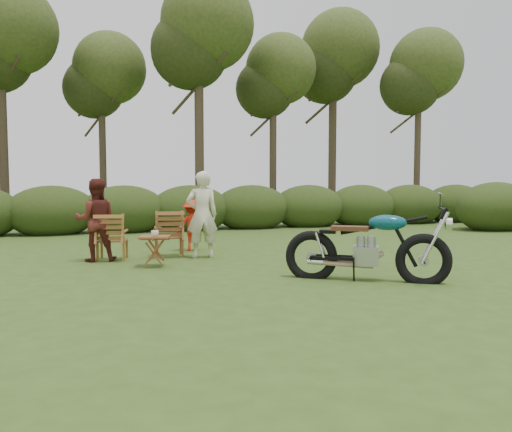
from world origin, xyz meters
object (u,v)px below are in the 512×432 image
object	(u,v)px
cup	(155,233)
adult_a	(202,258)
lawn_chair_left	(113,260)
side_table	(155,251)
motorcycle	(366,280)
lawn_chair_right	(169,256)
adult_b	(97,261)
child	(192,251)

from	to	relation	value
cup	adult_a	bearing A→B (deg)	38.60
lawn_chair_left	side_table	bearing A→B (deg)	134.42
motorcycle	lawn_chair_right	world-z (taller)	motorcycle
adult_b	child	distance (m)	2.15
motorcycle	cup	distance (m)	3.68
adult_a	lawn_chair_right	bearing A→B (deg)	-31.69
adult_b	child	size ratio (longest dim) A/B	1.41
lawn_chair_right	adult_b	xyz separation A→B (m)	(-1.40, -0.19, 0.00)
side_table	cup	size ratio (longest dim) A/B	4.25
motorcycle	lawn_chair_right	distance (m)	4.21
child	lawn_chair_left	bearing A→B (deg)	26.85
lawn_chair_right	cup	world-z (taller)	cup
adult_a	adult_b	distance (m)	2.00
lawn_chair_right	child	world-z (taller)	child
side_table	adult_b	xyz separation A→B (m)	(-0.97, 0.99, -0.27)
cup	adult_a	distance (m)	1.43
lawn_chair_right	child	distance (m)	0.86
lawn_chair_left	adult_b	size ratio (longest dim) A/B	0.57
lawn_chair_right	side_table	bearing A→B (deg)	75.13
lawn_chair_right	adult_a	world-z (taller)	adult_a
side_table	adult_a	distance (m)	1.31
adult_a	child	world-z (taller)	adult_a
cup	child	world-z (taller)	cup
adult_a	adult_b	bearing A→B (deg)	-3.35
adult_b	adult_a	bearing A→B (deg)	175.56
lawn_chair_right	adult_b	distance (m)	1.41
lawn_chair_right	cup	xyz separation A→B (m)	(-0.43, -1.22, 0.60)
lawn_chair_left	adult_b	xyz separation A→B (m)	(-0.30, -0.07, 0.00)
lawn_chair_right	child	bearing A→B (deg)	-128.40
adult_a	motorcycle	bearing A→B (deg)	124.84
side_table	cup	xyz separation A→B (m)	(-0.00, -0.04, 0.32)
adult_a	child	xyz separation A→B (m)	(-0.00, 1.03, 0.00)
lawn_chair_left	cup	bearing A→B (deg)	133.42
lawn_chair_left	child	size ratio (longest dim) A/B	0.80
child	lawn_chair_right	bearing A→B (deg)	49.68
adult_b	side_table	bearing A→B (deg)	136.25
motorcycle	child	size ratio (longest dim) A/B	2.12
adult_a	adult_b	xyz separation A→B (m)	(-1.99, 0.22, 0.00)
side_table	adult_a	bearing A→B (deg)	37.24
adult_a	lawn_chair_left	bearing A→B (deg)	-6.70
motorcycle	child	bearing A→B (deg)	147.61
cup	child	bearing A→B (deg)	61.13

